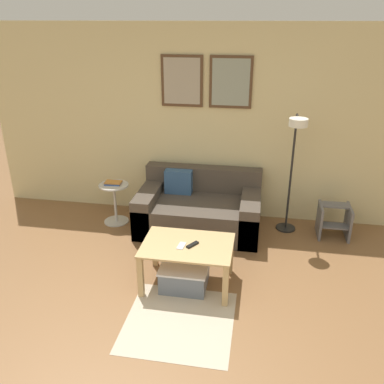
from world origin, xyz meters
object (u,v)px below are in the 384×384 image
object	(u,v)px
storage_bin	(185,275)
cell_phone	(181,246)
remote_control	(192,245)
step_stool	(334,220)
book_stack	(113,183)
side_table	(115,200)
floor_lamp	(294,154)
coffee_table	(187,252)
couch	(199,209)

from	to	relation	value
storage_bin	cell_phone	bearing A→B (deg)	-170.37
remote_control	step_stool	xyz separation A→B (m)	(1.59, 1.35, -0.26)
storage_bin	cell_phone	distance (m)	0.35
book_stack	step_stool	xyz separation A→B (m)	(2.88, 0.09, -0.35)
side_table	step_stool	bearing A→B (deg)	2.22
side_table	book_stack	xyz separation A→B (m)	(-0.01, 0.02, 0.24)
floor_lamp	step_stool	world-z (taller)	floor_lamp
coffee_table	step_stool	xyz separation A→B (m)	(1.64, 1.33, -0.17)
coffee_table	remote_control	xyz separation A→B (m)	(0.05, -0.01, 0.10)
couch	book_stack	distance (m)	1.20
coffee_table	book_stack	size ratio (longest dim) A/B	4.18
floor_lamp	book_stack	xyz separation A→B (m)	(-2.30, -0.00, -0.52)
step_stool	couch	bearing A→B (deg)	-177.46
remote_control	coffee_table	bearing A→B (deg)	-160.10
side_table	book_stack	distance (m)	0.24
storage_bin	floor_lamp	distance (m)	1.94
couch	floor_lamp	bearing A→B (deg)	-0.71
side_table	remote_control	size ratio (longest dim) A/B	3.68
coffee_table	remote_control	bearing A→B (deg)	-13.75
book_stack	remote_control	world-z (taller)	book_stack
storage_bin	book_stack	bearing A→B (deg)	133.44
coffee_table	book_stack	xyz separation A→B (m)	(-1.23, 1.24, 0.18)
floor_lamp	book_stack	world-z (taller)	floor_lamp
remote_control	side_table	bearing A→B (deg)	169.60
remote_control	cell_phone	distance (m)	0.11
side_table	step_stool	size ratio (longest dim) A/B	1.34
couch	cell_phone	size ratio (longest dim) A/B	11.18
couch	floor_lamp	world-z (taller)	floor_lamp
couch	book_stack	bearing A→B (deg)	-179.18
couch	step_stool	bearing A→B (deg)	2.54
book_stack	remote_control	size ratio (longest dim) A/B	1.47
couch	remote_control	xyz separation A→B (m)	(0.13, -1.27, 0.22)
floor_lamp	cell_phone	size ratio (longest dim) A/B	11.05
cell_phone	side_table	bearing A→B (deg)	139.21
storage_bin	book_stack	xyz separation A→B (m)	(-1.21, 1.28, 0.44)
remote_control	cell_phone	bearing A→B (deg)	-131.51
couch	floor_lamp	xyz separation A→B (m)	(1.14, -0.01, 0.83)
floor_lamp	side_table	bearing A→B (deg)	-179.48
book_stack	storage_bin	bearing A→B (deg)	-46.56
couch	remote_control	bearing A→B (deg)	-84.16
couch	remote_control	size ratio (longest dim) A/B	10.43
book_stack	cell_phone	world-z (taller)	book_stack
remote_control	book_stack	bearing A→B (deg)	169.43
side_table	cell_phone	distance (m)	1.73
book_stack	cell_phone	distance (m)	1.74
book_stack	remote_control	xyz separation A→B (m)	(1.29, -1.25, -0.08)
floor_lamp	cell_phone	distance (m)	1.81
storage_bin	step_stool	bearing A→B (deg)	39.36
coffee_table	step_stool	distance (m)	2.12
storage_bin	remote_control	bearing A→B (deg)	16.73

